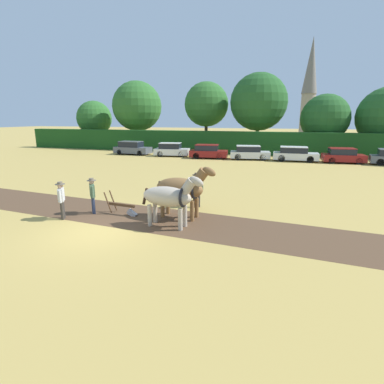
# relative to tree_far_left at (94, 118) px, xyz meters

# --- Properties ---
(ground_plane) EXTENTS (240.00, 240.00, 0.00)m
(ground_plane) POSITION_rel_tree_far_left_xyz_m (22.47, -31.79, -4.21)
(ground_plane) COLOR tan
(plowed_furrow_strip) EXTENTS (30.43, 5.28, 0.01)m
(plowed_furrow_strip) POSITION_rel_tree_far_left_xyz_m (20.27, -29.54, -4.21)
(plowed_furrow_strip) COLOR brown
(plowed_furrow_strip) RESTS_ON ground
(hedgerow) EXTENTS (58.76, 1.34, 2.71)m
(hedgerow) POSITION_rel_tree_far_left_xyz_m (22.47, -4.45, -2.86)
(hedgerow) COLOR #194719
(hedgerow) RESTS_ON ground
(tree_far_left) EXTENTS (5.34, 5.34, 6.89)m
(tree_far_left) POSITION_rel_tree_far_left_xyz_m (0.00, 0.00, 0.00)
(tree_far_left) COLOR #423323
(tree_far_left) RESTS_ON ground
(tree_left) EXTENTS (7.09, 7.09, 9.48)m
(tree_left) POSITION_rel_tree_far_left_xyz_m (7.92, -0.70, 1.72)
(tree_left) COLOR #4C3823
(tree_left) RESTS_ON ground
(tree_center_left) EXTENTS (6.06, 6.06, 9.15)m
(tree_center_left) POSITION_rel_tree_far_left_xyz_m (18.02, 0.44, 1.89)
(tree_center_left) COLOR #423323
(tree_center_left) RESTS_ON ground
(tree_center) EXTENTS (7.20, 7.20, 9.87)m
(tree_center) POSITION_rel_tree_far_left_xyz_m (25.23, -0.79, 2.04)
(tree_center) COLOR #4C3823
(tree_center) RESTS_ON ground
(tree_center_right) EXTENTS (5.67, 5.67, 7.09)m
(tree_center_right) POSITION_rel_tree_far_left_xyz_m (33.17, -1.32, 0.03)
(tree_center_right) COLOR brown
(tree_center_right) RESTS_ON ground
(church_spire) EXTENTS (3.14, 3.14, 20.42)m
(church_spire) POSITION_rel_tree_far_left_xyz_m (32.56, 29.39, 6.47)
(church_spire) COLOR gray
(church_spire) RESTS_ON ground
(draft_horse_lead_left) EXTENTS (2.76, 1.00, 2.24)m
(draft_horse_lead_left) POSITION_rel_tree_far_left_xyz_m (24.87, -30.47, -2.96)
(draft_horse_lead_left) COLOR #B2A38E
(draft_horse_lead_left) RESTS_ON ground
(draft_horse_lead_right) EXTENTS (2.89, 1.14, 2.43)m
(draft_horse_lead_right) POSITION_rel_tree_far_left_xyz_m (24.96, -29.25, -2.88)
(draft_horse_lead_right) COLOR brown
(draft_horse_lead_right) RESTS_ON ground
(plow) EXTENTS (1.61, 0.49, 1.13)m
(plow) POSITION_rel_tree_far_left_xyz_m (22.30, -29.68, -3.89)
(plow) COLOR #4C331E
(plow) RESTS_ON ground
(farmer_at_plow) EXTENTS (0.46, 0.52, 1.66)m
(farmer_at_plow) POSITION_rel_tree_far_left_xyz_m (20.84, -29.93, -3.25)
(farmer_at_plow) COLOR #28334C
(farmer_at_plow) RESTS_ON ground
(farmer_beside_team) EXTENTS (0.59, 0.43, 1.73)m
(farmer_beside_team) POSITION_rel_tree_far_left_xyz_m (25.12, -27.54, -3.20)
(farmer_beside_team) COLOR #38332D
(farmer_beside_team) RESTS_ON ground
(farmer_onlooker_left) EXTENTS (0.42, 0.57, 1.66)m
(farmer_onlooker_left) POSITION_rel_tree_far_left_xyz_m (20.05, -31.02, -3.25)
(farmer_onlooker_left) COLOR #38332D
(farmer_onlooker_left) RESTS_ON ground
(parked_car_far_left) EXTENTS (4.51, 1.89, 1.58)m
(parked_car_far_left) POSITION_rel_tree_far_left_xyz_m (11.29, -8.81, -3.46)
(parked_car_far_left) COLOR #565B66
(parked_car_far_left) RESTS_ON ground
(parked_car_left) EXTENTS (4.13, 2.26, 1.53)m
(parked_car_left) POSITION_rel_tree_far_left_xyz_m (16.46, -9.01, -3.48)
(parked_car_left) COLOR silver
(parked_car_left) RESTS_ON ground
(parked_car_center_left) EXTENTS (4.25, 2.32, 1.49)m
(parked_car_center_left) POSITION_rel_tree_far_left_xyz_m (20.94, -9.45, -3.49)
(parked_car_center_left) COLOR maroon
(parked_car_center_left) RESTS_ON ground
(parked_car_center) EXTENTS (4.33, 2.44, 1.47)m
(parked_car_center) POSITION_rel_tree_far_left_xyz_m (25.37, -9.10, -3.50)
(parked_car_center) COLOR silver
(parked_car_center) RESTS_ON ground
(parked_car_center_right) EXTENTS (4.43, 1.94, 1.47)m
(parked_car_center_right) POSITION_rel_tree_far_left_xyz_m (29.95, -8.93, -3.50)
(parked_car_center_right) COLOR silver
(parked_car_center_right) RESTS_ON ground
(parked_car_right) EXTENTS (3.99, 2.16, 1.45)m
(parked_car_right) POSITION_rel_tree_far_left_xyz_m (34.43, -8.74, -3.52)
(parked_car_right) COLOR maroon
(parked_car_right) RESTS_ON ground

